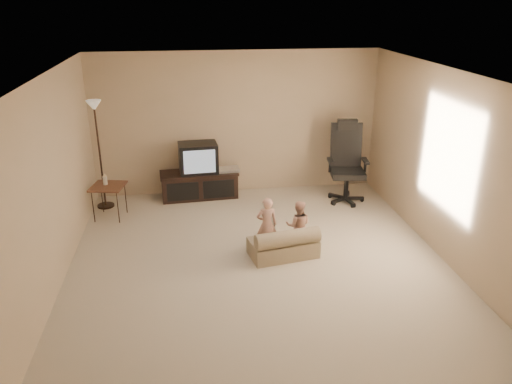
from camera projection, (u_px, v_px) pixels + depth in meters
floor at (259, 263)px, 6.69m from camera, size 5.50×5.50×0.00m
room_shell at (259, 155)px, 6.13m from camera, size 5.50×5.50×5.50m
tv_stand at (199, 175)px, 8.74m from camera, size 1.40×0.60×0.98m
office_chair at (346, 173)px, 8.59m from camera, size 0.72×0.76×1.40m
side_table at (108, 186)px, 7.88m from camera, size 0.59×0.59×0.74m
floor_lamp at (97, 131)px, 8.00m from camera, size 0.28×0.28×1.81m
child_sofa at (284, 245)px, 6.80m from camera, size 0.98×0.66×0.44m
toddler_left at (267, 225)px, 6.89m from camera, size 0.29×0.22×0.80m
toddler_right at (298, 226)px, 6.94m from camera, size 0.39×0.27×0.73m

